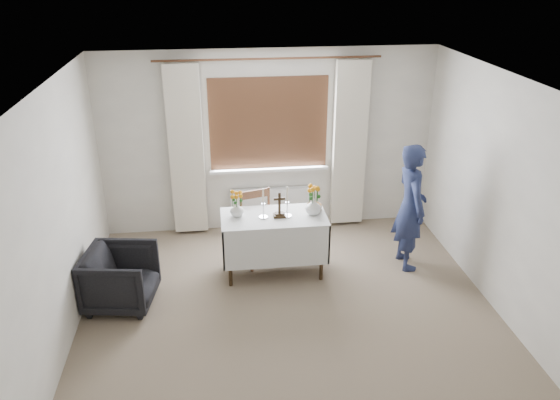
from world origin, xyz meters
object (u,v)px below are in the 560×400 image
(armchair, at_px, (121,278))
(flower_vase_left, at_px, (237,210))
(altar_table, at_px, (274,245))
(wooden_chair, at_px, (260,229))
(person, at_px, (410,207))
(flower_vase_right, at_px, (313,206))
(wooden_cross, at_px, (279,205))

(armchair, xyz_separation_m, flower_vase_left, (1.32, 0.51, 0.51))
(flower_vase_left, bearing_deg, armchair, -158.87)
(altar_table, xyz_separation_m, wooden_chair, (-0.14, 0.27, 0.08))
(altar_table, relative_size, armchair, 1.69)
(person, relative_size, flower_vase_right, 8.02)
(person, bearing_deg, altar_table, 88.02)
(altar_table, relative_size, wooden_chair, 1.34)
(altar_table, distance_m, person, 1.71)
(armchair, xyz_separation_m, person, (3.40, 0.44, 0.46))
(wooden_cross, bearing_deg, altar_table, 159.16)
(armchair, height_order, person, person)
(altar_table, height_order, wooden_cross, wooden_cross)
(person, distance_m, flower_vase_right, 1.19)
(wooden_chair, bearing_deg, wooden_cross, -70.40)
(armchair, relative_size, flower_vase_left, 4.32)
(armchair, relative_size, wooden_cross, 2.38)
(armchair, xyz_separation_m, flower_vase_right, (2.21, 0.46, 0.53))
(person, xyz_separation_m, wooden_cross, (-1.59, -0.01, 0.12))
(wooden_cross, bearing_deg, person, -0.12)
(altar_table, relative_size, wooden_cross, 4.03)
(wooden_chair, height_order, wooden_cross, wooden_cross)
(wooden_chair, distance_m, armchair, 1.77)
(altar_table, height_order, person, person)
(altar_table, bearing_deg, wooden_cross, -20.34)
(wooden_cross, bearing_deg, flower_vase_left, 170.45)
(wooden_chair, relative_size, flower_vase_right, 4.67)
(altar_table, bearing_deg, wooden_chair, 116.83)
(altar_table, bearing_deg, person, -0.46)
(flower_vase_right, bearing_deg, wooden_chair, 155.79)
(wooden_cross, bearing_deg, flower_vase_right, 2.95)
(altar_table, height_order, wooden_chair, wooden_chair)
(flower_vase_left, bearing_deg, wooden_cross, -9.05)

